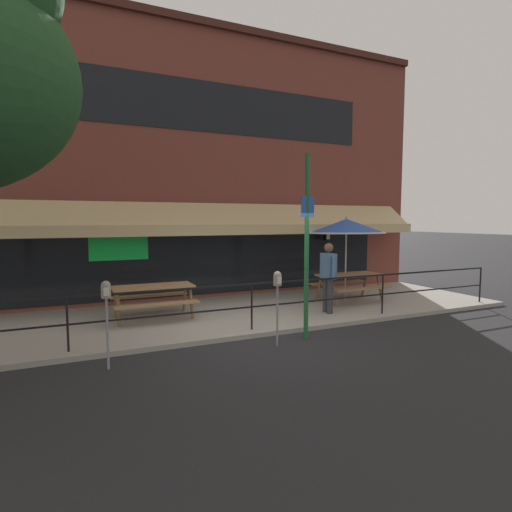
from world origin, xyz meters
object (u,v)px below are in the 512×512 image
picnic_table_left (153,293)px  parking_meter_far (277,286)px  parking_meter_near (106,298)px  patio_umbrella_centre (346,227)px  pedestrian_walking (328,274)px  street_sign_pole (307,245)px  picnic_table_centre (350,280)px

picnic_table_left → parking_meter_far: parking_meter_far is taller
picnic_table_left → parking_meter_near: parking_meter_near is taller
parking_meter_far → picnic_table_left: bearing=124.3°
patio_umbrella_centre → pedestrian_walking: size_ratio=1.39×
pedestrian_walking → parking_meter_far: bearing=-144.8°
pedestrian_walking → street_sign_pole: size_ratio=0.47×
picnic_table_centre → pedestrian_walking: (-1.36, -0.95, 0.35)m
picnic_table_left → pedestrian_walking: bearing=-15.9°
patio_umbrella_centre → pedestrian_walking: patio_umbrella_centre is taller
parking_meter_near → parking_meter_far: same height
picnic_table_centre → patio_umbrella_centre: (0.00, 0.19, 1.47)m
pedestrian_walking → parking_meter_near: 5.37m
patio_umbrella_centre → pedestrian_walking: 2.10m
picnic_table_left → picnic_table_centre: size_ratio=1.00×
pedestrian_walking → parking_meter_far: pedestrian_walking is taller
street_sign_pole → parking_meter_far: bearing=-167.3°
picnic_table_left → patio_umbrella_centre: bearing=0.0°
pedestrian_walking → patio_umbrella_centre: bearing=39.9°
picnic_table_left → picnic_table_centre: 5.36m
picnic_table_centre → pedestrian_walking: pedestrian_walking is taller
pedestrian_walking → street_sign_pole: 2.16m
picnic_table_left → patio_umbrella_centre: patio_umbrella_centre is taller
patio_umbrella_centre → parking_meter_near: patio_umbrella_centre is taller
parking_meter_far → street_sign_pole: size_ratio=0.39×
picnic_table_centre → parking_meter_far: parking_meter_far is taller
picnic_table_left → picnic_table_centre: bearing=-2.0°
picnic_table_centre → pedestrian_walking: size_ratio=1.05×
parking_meter_far → pedestrian_walking: bearing=35.2°
picnic_table_centre → street_sign_pole: 3.83m
pedestrian_walking → parking_meter_far: size_ratio=1.20×
picnic_table_left → parking_meter_near: size_ratio=1.27×
parking_meter_near → street_sign_pole: street_sign_pole is taller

